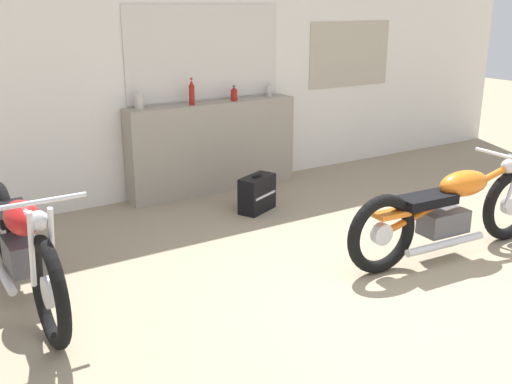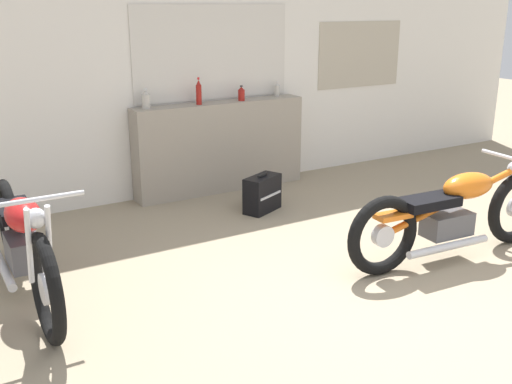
{
  "view_description": "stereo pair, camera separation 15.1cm",
  "coord_description": "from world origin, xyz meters",
  "px_view_note": "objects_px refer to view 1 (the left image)",
  "views": [
    {
      "loc": [
        -3.08,
        -2.57,
        2.08
      ],
      "look_at": [
        -0.74,
        1.09,
        0.7
      ],
      "focal_mm": 42.0,
      "sensor_mm": 36.0,
      "label": 1
    },
    {
      "loc": [
        -2.95,
        -2.65,
        2.08
      ],
      "look_at": [
        -0.74,
        1.09,
        0.7
      ],
      "focal_mm": 42.0,
      "sensor_mm": 36.0,
      "label": 2
    }
  ],
  "objects_px": {
    "bottle_left_center": "(192,93)",
    "hard_case_black": "(257,194)",
    "bottle_right_center": "(269,89)",
    "bottle_leftmost": "(139,100)",
    "bottle_center": "(234,94)",
    "motorcycle_orange": "(451,211)",
    "motorcycle_red": "(23,245)"
  },
  "relations": [
    {
      "from": "bottle_leftmost",
      "to": "motorcycle_orange",
      "type": "relative_size",
      "value": 0.1
    },
    {
      "from": "bottle_leftmost",
      "to": "bottle_right_center",
      "type": "distance_m",
      "value": 1.64
    },
    {
      "from": "bottle_leftmost",
      "to": "bottle_center",
      "type": "height_order",
      "value": "bottle_leftmost"
    },
    {
      "from": "bottle_right_center",
      "to": "hard_case_black",
      "type": "distance_m",
      "value": 1.51
    },
    {
      "from": "motorcycle_red",
      "to": "hard_case_black",
      "type": "distance_m",
      "value": 2.6
    },
    {
      "from": "bottle_center",
      "to": "hard_case_black",
      "type": "xyz_separation_m",
      "value": [
        -0.24,
        -0.85,
        -0.91
      ]
    },
    {
      "from": "bottle_left_center",
      "to": "motorcycle_red",
      "type": "height_order",
      "value": "bottle_left_center"
    },
    {
      "from": "bottle_leftmost",
      "to": "motorcycle_red",
      "type": "relative_size",
      "value": 0.1
    },
    {
      "from": "bottle_center",
      "to": "hard_case_black",
      "type": "relative_size",
      "value": 0.36
    },
    {
      "from": "bottle_right_center",
      "to": "hard_case_black",
      "type": "height_order",
      "value": "bottle_right_center"
    },
    {
      "from": "bottle_center",
      "to": "bottle_left_center",
      "type": "bearing_deg",
      "value": 179.7
    },
    {
      "from": "bottle_center",
      "to": "motorcycle_orange",
      "type": "bearing_deg",
      "value": -78.82
    },
    {
      "from": "bottle_leftmost",
      "to": "motorcycle_red",
      "type": "xyz_separation_m",
      "value": [
        -1.59,
        -1.67,
        -0.67
      ]
    },
    {
      "from": "bottle_leftmost",
      "to": "bottle_left_center",
      "type": "distance_m",
      "value": 0.59
    },
    {
      "from": "motorcycle_orange",
      "to": "hard_case_black",
      "type": "height_order",
      "value": "motorcycle_orange"
    },
    {
      "from": "motorcycle_orange",
      "to": "motorcycle_red",
      "type": "relative_size",
      "value": 1.03
    },
    {
      "from": "bottle_left_center",
      "to": "bottle_center",
      "type": "bearing_deg",
      "value": -0.3
    },
    {
      "from": "bottle_leftmost",
      "to": "bottle_right_center",
      "type": "bearing_deg",
      "value": 1.04
    },
    {
      "from": "motorcycle_orange",
      "to": "motorcycle_red",
      "type": "height_order",
      "value": "motorcycle_red"
    },
    {
      "from": "bottle_leftmost",
      "to": "motorcycle_red",
      "type": "distance_m",
      "value": 2.41
    },
    {
      "from": "bottle_center",
      "to": "motorcycle_orange",
      "type": "distance_m",
      "value": 2.83
    },
    {
      "from": "bottle_leftmost",
      "to": "motorcycle_orange",
      "type": "xyz_separation_m",
      "value": [
        1.65,
        -2.74,
        -0.71
      ]
    },
    {
      "from": "bottle_center",
      "to": "motorcycle_orange",
      "type": "xyz_separation_m",
      "value": [
        0.53,
        -2.69,
        -0.69
      ]
    },
    {
      "from": "bottle_left_center",
      "to": "hard_case_black",
      "type": "distance_m",
      "value": 1.32
    },
    {
      "from": "bottle_center",
      "to": "motorcycle_red",
      "type": "distance_m",
      "value": 3.23
    },
    {
      "from": "bottle_left_center",
      "to": "bottle_leftmost",
      "type": "bearing_deg",
      "value": 175.73
    },
    {
      "from": "bottle_left_center",
      "to": "hard_case_black",
      "type": "xyz_separation_m",
      "value": [
        0.29,
        -0.85,
        -0.96
      ]
    },
    {
      "from": "bottle_center",
      "to": "bottle_leftmost",
      "type": "bearing_deg",
      "value": 177.61
    },
    {
      "from": "bottle_left_center",
      "to": "bottle_right_center",
      "type": "relative_size",
      "value": 1.62
    },
    {
      "from": "bottle_center",
      "to": "bottle_right_center",
      "type": "distance_m",
      "value": 0.53
    },
    {
      "from": "motorcycle_orange",
      "to": "bottle_leftmost",
      "type": "bearing_deg",
      "value": 121.03
    },
    {
      "from": "motorcycle_red",
      "to": "hard_case_black",
      "type": "relative_size",
      "value": 4.41
    }
  ]
}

